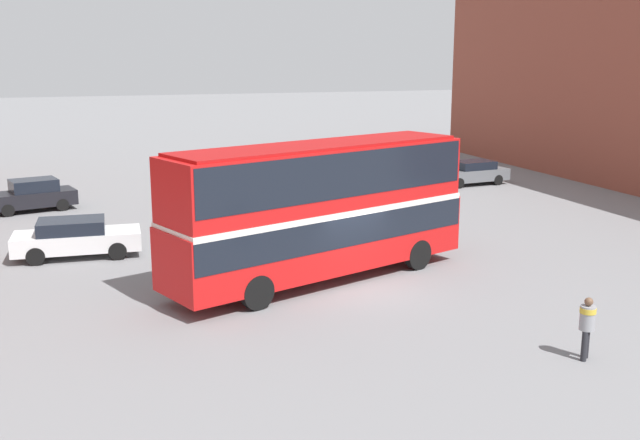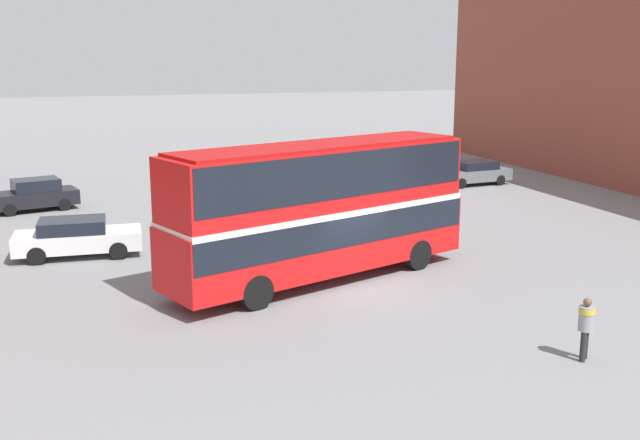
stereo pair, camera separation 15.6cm
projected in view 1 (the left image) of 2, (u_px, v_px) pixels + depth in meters
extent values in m
plane|color=slate|center=(360.00, 288.00, 24.84)|extent=(240.00, 240.00, 0.00)
cube|color=red|center=(320.00, 239.00, 25.40)|extent=(11.44, 6.23, 2.00)
cube|color=red|center=(320.00, 179.00, 24.95)|extent=(11.25, 6.10, 2.14)
cube|color=black|center=(320.00, 226.00, 25.30)|extent=(11.34, 6.22, 0.98)
cube|color=black|center=(320.00, 171.00, 24.89)|extent=(11.11, 6.07, 1.46)
cube|color=silver|center=(320.00, 209.00, 25.18)|extent=(11.34, 6.21, 0.20)
cube|color=#A91111|center=(320.00, 145.00, 24.70)|extent=(10.72, 5.76, 0.10)
cylinder|color=black|center=(374.00, 242.00, 28.67)|extent=(1.13, 0.65, 1.10)
cylinder|color=black|center=(418.00, 254.00, 26.92)|extent=(1.13, 0.65, 1.10)
cylinder|color=black|center=(218.00, 275.00, 24.43)|extent=(1.13, 0.65, 1.10)
cylinder|color=black|center=(257.00, 292.00, 22.67)|extent=(1.13, 0.65, 1.10)
cylinder|color=#232328|center=(584.00, 346.00, 18.89)|extent=(0.15, 0.15, 0.80)
cylinder|color=#232328|center=(586.00, 343.00, 19.10)|extent=(0.15, 0.15, 0.80)
cylinder|color=gray|center=(587.00, 318.00, 18.84)|extent=(0.54, 0.54, 0.63)
cylinder|color=gold|center=(588.00, 310.00, 18.80)|extent=(0.57, 0.57, 0.14)
sphere|color=brown|center=(589.00, 302.00, 18.75)|extent=(0.22, 0.22, 0.22)
cube|color=silver|center=(78.00, 241.00, 28.55)|extent=(4.80, 2.16, 0.68)
cube|color=black|center=(71.00, 226.00, 28.38)|extent=(2.54, 1.83, 0.50)
cylinder|color=black|center=(117.00, 240.00, 29.79)|extent=(0.69, 0.26, 0.68)
cylinder|color=black|center=(118.00, 251.00, 28.19)|extent=(0.69, 0.26, 0.68)
cylinder|color=black|center=(40.00, 245.00, 29.04)|extent=(0.69, 0.26, 0.68)
cylinder|color=black|center=(36.00, 256.00, 27.44)|extent=(0.69, 0.26, 0.68)
cube|color=slate|center=(471.00, 175.00, 44.25)|extent=(4.57, 2.18, 0.67)
cube|color=black|center=(474.00, 165.00, 44.20)|extent=(2.44, 1.81, 0.47)
cylinder|color=black|center=(459.00, 183.00, 43.05)|extent=(0.63, 0.28, 0.61)
cylinder|color=black|center=(443.00, 179.00, 44.47)|extent=(0.63, 0.28, 0.61)
cylinder|color=black|center=(498.00, 180.00, 44.15)|extent=(0.63, 0.28, 0.61)
cylinder|color=black|center=(481.00, 176.00, 45.57)|extent=(0.63, 0.28, 0.61)
cube|color=black|center=(31.00, 199.00, 36.86)|extent=(4.41, 2.69, 0.72)
cube|color=black|center=(34.00, 185.00, 36.81)|extent=(2.45, 2.05, 0.59)
cylinder|color=black|center=(8.00, 210.00, 35.61)|extent=(0.64, 0.36, 0.61)
cylinder|color=black|center=(1.00, 205.00, 36.91)|extent=(0.64, 0.36, 0.61)
cylinder|color=black|center=(62.00, 205.00, 36.95)|extent=(0.64, 0.36, 0.61)
cylinder|color=black|center=(54.00, 200.00, 38.25)|extent=(0.64, 0.36, 0.61)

